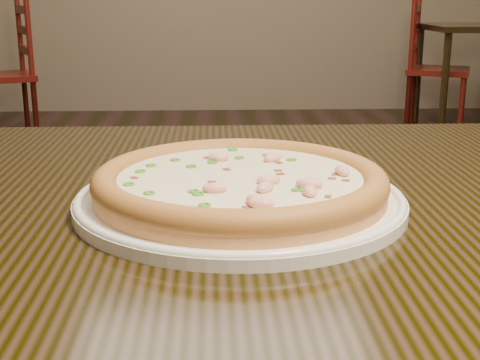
{
  "coord_description": "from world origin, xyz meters",
  "views": [
    {
      "loc": [
        -0.05,
        -1.15,
        0.97
      ],
      "look_at": [
        -0.03,
        -0.48,
        0.78
      ],
      "focal_mm": 50.0,
      "sensor_mm": 36.0,
      "label": 1
    }
  ],
  "objects_px": {
    "chair_c": "(430,69)",
    "chair_b": "(8,75)",
    "hero_table": "(340,273)",
    "pizza": "(240,183)",
    "plate": "(240,199)"
  },
  "relations": [
    {
      "from": "pizza",
      "to": "chair_c",
      "type": "relative_size",
      "value": 0.32
    },
    {
      "from": "plate",
      "to": "hero_table",
      "type": "bearing_deg",
      "value": 22.62
    },
    {
      "from": "plate",
      "to": "chair_c",
      "type": "height_order",
      "value": "chair_c"
    },
    {
      "from": "plate",
      "to": "chair_c",
      "type": "relative_size",
      "value": 0.36
    },
    {
      "from": "hero_table",
      "to": "pizza",
      "type": "xyz_separation_m",
      "value": [
        -0.12,
        -0.05,
        0.13
      ]
    },
    {
      "from": "pizza",
      "to": "chair_c",
      "type": "distance_m",
      "value": 4.37
    },
    {
      "from": "chair_c",
      "to": "chair_b",
      "type": "bearing_deg",
      "value": -175.23
    },
    {
      "from": "plate",
      "to": "chair_b",
      "type": "distance_m",
      "value": 4.09
    },
    {
      "from": "hero_table",
      "to": "chair_b",
      "type": "distance_m",
      "value": 4.08
    },
    {
      "from": "chair_b",
      "to": "pizza",
      "type": "bearing_deg",
      "value": -70.25
    },
    {
      "from": "pizza",
      "to": "chair_c",
      "type": "xyz_separation_m",
      "value": [
        1.53,
        4.08,
        -0.34
      ]
    },
    {
      "from": "chair_b",
      "to": "hero_table",
      "type": "bearing_deg",
      "value": -68.42
    },
    {
      "from": "hero_table",
      "to": "chair_b",
      "type": "height_order",
      "value": "chair_b"
    },
    {
      "from": "chair_b",
      "to": "chair_c",
      "type": "distance_m",
      "value": 2.92
    },
    {
      "from": "hero_table",
      "to": "chair_c",
      "type": "bearing_deg",
      "value": 70.67
    }
  ]
}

